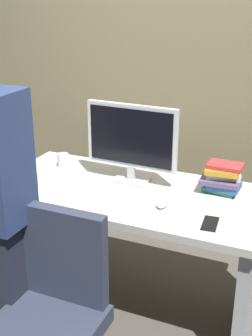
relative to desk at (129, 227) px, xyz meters
The scene contains 11 objects.
ground_plane 0.53m from the desk, ahead, with size 9.00×9.00×0.00m, color #4C4742.
wall_back 1.32m from the desk, 90.00° to the left, with size 6.40×0.10×3.00m, color #8C7F5B.
desk is the anchor object (origin of this frame).
office_chair 0.81m from the desk, 91.59° to the right, with size 0.52×0.52×0.94m.
monitor 0.50m from the desk, 108.81° to the left, with size 0.54×0.15×0.46m.
keyboard 0.28m from the desk, 112.44° to the right, with size 0.43×0.13×0.02m, color white.
mouse 0.36m from the desk, 26.92° to the right, with size 0.06×0.10×0.03m, color white.
cup_near_keyboard 0.57m from the desk, 161.68° to the right, with size 0.08×0.08×0.10m, color white.
cup_by_monitor 0.61m from the desk, 162.43° to the left, with size 0.07×0.07×0.08m, color silver.
book_stack 0.60m from the desk, 20.97° to the left, with size 0.22×0.18×0.17m.
cell_phone 0.60m from the desk, 22.50° to the right, with size 0.07×0.14×0.01m, color black.
Camera 1 is at (0.91, -2.12, 1.80)m, focal length 48.78 mm.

